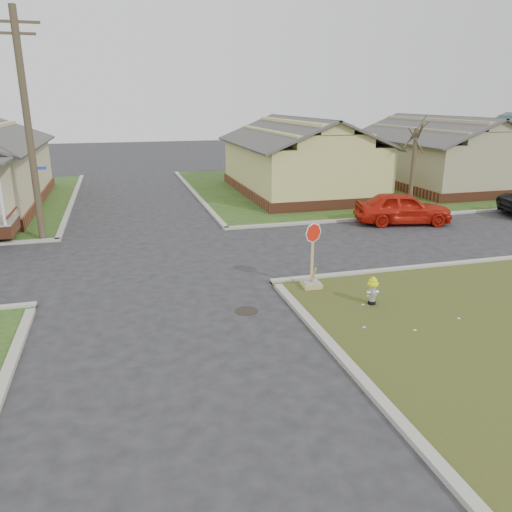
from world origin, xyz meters
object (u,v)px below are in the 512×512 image
object	(u,v)px
stop_sign	(312,273)
fire_hydrant	(373,289)
red_sedan	(403,208)
utility_pole	(28,126)

from	to	relation	value
stop_sign	fire_hydrant	bearing A→B (deg)	-53.82
red_sedan	fire_hydrant	bearing A→B (deg)	157.17
fire_hydrant	stop_sign	world-z (taller)	stop_sign
stop_sign	utility_pole	bearing A→B (deg)	139.29
utility_pole	stop_sign	bearing A→B (deg)	-43.18
utility_pole	stop_sign	distance (m)	12.75
utility_pole	red_sedan	xyz separation A→B (m)	(16.10, -1.41, -3.91)
fire_hydrant	red_sedan	size ratio (longest dim) A/B	0.19
utility_pole	stop_sign	world-z (taller)	utility_pole
utility_pole	fire_hydrant	world-z (taller)	utility_pole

